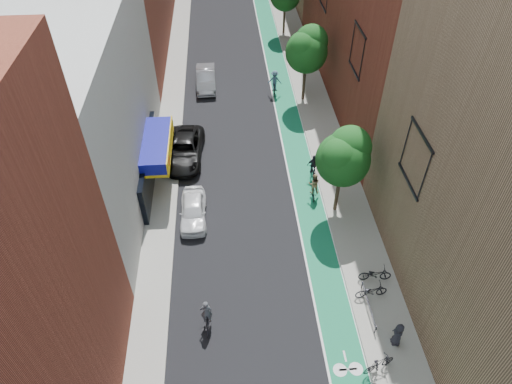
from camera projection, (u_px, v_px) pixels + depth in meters
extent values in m
plane|color=black|center=(266.00, 357.00, 23.04)|extent=(160.00, 160.00, 0.00)
cube|color=#136E49|center=(282.00, 89.00, 42.25)|extent=(2.00, 68.00, 0.01)
cube|color=gray|center=(174.00, 93.00, 41.63)|extent=(2.00, 68.00, 0.15)
cube|color=gray|center=(309.00, 88.00, 42.35)|extent=(3.00, 68.00, 0.15)
cube|color=silver|center=(71.00, 113.00, 28.55)|extent=(8.00, 20.00, 12.00)
cylinder|color=#332619|center=(337.00, 193.00, 29.54)|extent=(0.24, 0.24, 3.30)
sphere|color=#134716|center=(343.00, 160.00, 27.68)|extent=(3.36, 3.36, 3.36)
sphere|color=#134716|center=(350.00, 147.00, 27.44)|extent=(2.64, 2.64, 2.64)
sphere|color=#134716|center=(340.00, 157.00, 27.12)|extent=(2.40, 2.40, 2.40)
cylinder|color=#332619|center=(304.00, 83.00, 39.71)|extent=(0.24, 0.24, 3.47)
sphere|color=#134716|center=(306.00, 52.00, 37.76)|extent=(3.53, 3.53, 3.53)
sphere|color=#134716|center=(311.00, 41.00, 37.49)|extent=(2.77, 2.77, 2.77)
sphere|color=#134716|center=(304.00, 48.00, 37.18)|extent=(2.52, 2.52, 2.52)
cylinder|color=#332619|center=(284.00, 20.00, 50.03)|extent=(0.24, 0.24, 3.19)
imported|color=white|center=(193.00, 210.00, 29.69)|extent=(1.70, 4.17, 1.42)
imported|color=black|center=(184.00, 150.00, 34.26)|extent=(3.10, 5.97, 1.61)
imported|color=#9C9EA4|center=(206.00, 79.00, 42.13)|extent=(1.78, 4.91, 1.61)
imported|color=black|center=(207.00, 321.00, 24.01)|extent=(0.65, 1.76, 0.91)
imported|color=#43454A|center=(206.00, 312.00, 23.58)|extent=(0.63, 0.42, 1.69)
imported|color=black|center=(313.00, 192.00, 31.34)|extent=(0.55, 1.50, 0.88)
imported|color=#9B845A|center=(314.00, 184.00, 30.92)|extent=(0.83, 0.68, 1.60)
imported|color=black|center=(313.00, 173.00, 32.88)|extent=(0.60, 1.57, 0.82)
imported|color=black|center=(314.00, 164.00, 32.46)|extent=(0.93, 0.41, 1.56)
imported|color=black|center=(275.00, 88.00, 41.33)|extent=(0.81, 1.92, 1.12)
imported|color=#3F5D72|center=(275.00, 80.00, 40.91)|extent=(1.30, 0.87, 1.87)
imported|color=black|center=(375.00, 274.00, 26.01)|extent=(1.92, 0.75, 0.99)
imported|color=black|center=(379.00, 364.00, 22.06)|extent=(1.81, 1.04, 1.05)
imported|color=black|center=(371.00, 291.00, 25.19)|extent=(1.89, 0.81, 0.97)
imported|color=black|center=(398.00, 334.00, 22.93)|extent=(0.52, 0.78, 1.55)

